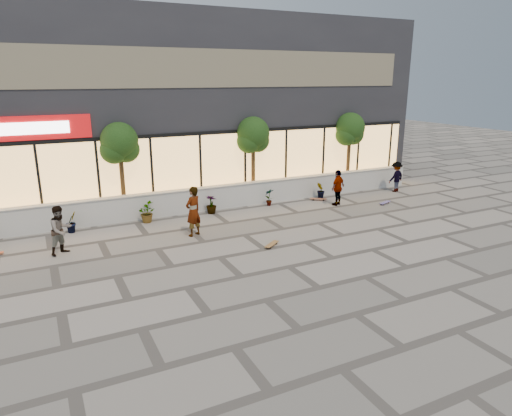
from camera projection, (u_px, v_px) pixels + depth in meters
name	position (u px, v px, depth m)	size (l,w,h in m)	color
ground	(289.00, 267.00, 14.07)	(80.00, 80.00, 0.00)	gray
planter_wall	(209.00, 198.00, 19.96)	(22.00, 0.42, 1.04)	silver
retail_building	(170.00, 105.00, 23.66)	(24.00, 9.17, 8.50)	#27272C
shrub_b	(71.00, 222.00, 17.10)	(0.45, 0.36, 0.81)	#163410
shrub_c	(146.00, 213.00, 18.29)	(0.73, 0.63, 0.81)	#163410
shrub_d	(211.00, 204.00, 19.48)	(0.45, 0.45, 0.81)	#163410
shrub_e	(269.00, 197.00, 20.67)	(0.43, 0.29, 0.81)	#163410
shrub_f	(321.00, 190.00, 21.86)	(0.45, 0.36, 0.81)	#163410
tree_midwest	(120.00, 145.00, 18.40)	(1.60, 1.50, 3.92)	#4C351B
tree_mideast	(253.00, 137.00, 20.95)	(1.60, 1.50, 3.92)	#4C351B
tree_east	(350.00, 131.00, 23.28)	(1.60, 1.50, 3.92)	#4C351B
skater_center	(193.00, 211.00, 16.60)	(0.68, 0.45, 1.86)	silver
skater_left	(61.00, 230.00, 14.91)	(0.80, 0.62, 1.64)	#978961
skater_right_near	(338.00, 188.00, 20.63)	(0.96, 0.40, 1.64)	white
skater_right_far	(396.00, 177.00, 23.13)	(0.99, 0.57, 1.53)	maroon
skateboard_center	(272.00, 244.00, 15.76)	(0.74, 0.61, 0.09)	brown
skateboard_right_near	(318.00, 199.00, 21.61)	(0.76, 0.61, 0.09)	#9B5132
skateboard_right_far	(385.00, 202.00, 21.00)	(0.78, 0.45, 0.09)	#5A4F92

